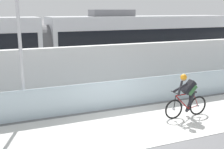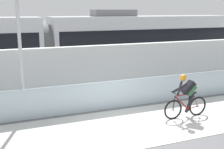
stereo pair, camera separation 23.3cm
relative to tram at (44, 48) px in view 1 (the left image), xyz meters
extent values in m
plane|color=slate|center=(1.94, -6.85, -1.89)|extent=(200.00, 200.00, 0.00)
cube|color=silver|center=(1.94, -6.85, -1.89)|extent=(32.00, 3.20, 0.01)
cube|color=silver|center=(1.94, -5.00, -1.33)|extent=(32.00, 0.05, 1.12)
cube|color=silver|center=(1.94, -3.20, -0.75)|extent=(32.00, 0.36, 2.29)
cube|color=#595654|center=(1.94, -0.72, -1.89)|extent=(32.00, 0.08, 0.01)
cube|color=#595654|center=(1.94, 0.72, -1.89)|extent=(32.00, 0.08, 0.01)
cube|color=#232326|center=(-2.22, 0.00, -1.53)|extent=(1.40, 1.88, 0.20)
cylinder|color=black|center=(-2.22, -0.72, -1.59)|extent=(0.60, 0.10, 0.60)
cylinder|color=black|center=(-2.22, 0.72, -1.59)|extent=(0.60, 0.10, 0.60)
cube|color=silver|center=(5.76, 0.00, 0.01)|extent=(11.00, 2.50, 3.10)
cube|color=black|center=(5.76, 0.00, 0.36)|extent=(10.56, 2.54, 1.04)
cube|color=#14724C|center=(5.76, 0.00, -1.36)|extent=(10.78, 2.53, 0.28)
cube|color=slate|center=(3.78, 0.00, 1.74)|extent=(2.40, 1.10, 0.36)
cube|color=#232326|center=(2.24, 0.00, -1.53)|extent=(1.40, 1.88, 0.20)
cylinder|color=black|center=(2.24, -0.72, -1.59)|extent=(0.60, 0.10, 0.60)
cylinder|color=black|center=(2.24, 0.72, -1.59)|extent=(0.60, 0.10, 0.60)
cube|color=#232326|center=(9.28, 0.00, -1.53)|extent=(1.40, 1.88, 0.20)
cylinder|color=black|center=(9.28, -0.72, -1.59)|extent=(0.60, 0.10, 0.60)
cylinder|color=black|center=(9.28, 0.72, -1.59)|extent=(0.60, 0.10, 0.60)
cube|color=black|center=(11.21, 0.00, 0.01)|extent=(0.16, 2.54, 2.94)
cylinder|color=#59595B|center=(0.01, 0.00, 0.01)|extent=(0.60, 2.30, 2.30)
torus|color=black|center=(3.33, -6.85, -1.53)|extent=(0.72, 0.06, 0.72)
cylinder|color=#99999E|center=(3.33, -6.85, -1.53)|extent=(0.07, 0.10, 0.07)
torus|color=black|center=(4.38, -6.85, -1.53)|extent=(0.72, 0.06, 0.72)
cylinder|color=#99999E|center=(4.38, -6.85, -1.53)|extent=(0.07, 0.10, 0.07)
cylinder|color=maroon|center=(3.67, -6.85, -1.32)|extent=(0.60, 0.04, 0.58)
cylinder|color=maroon|center=(4.05, -6.85, -1.30)|extent=(0.22, 0.04, 0.59)
cylinder|color=maroon|center=(3.76, -6.85, -1.03)|extent=(0.76, 0.04, 0.07)
cylinder|color=maroon|center=(4.17, -6.85, -1.56)|extent=(0.43, 0.03, 0.09)
cylinder|color=maroon|center=(4.26, -6.85, -1.27)|extent=(0.27, 0.02, 0.53)
cylinder|color=black|center=(3.36, -6.85, -1.29)|extent=(0.08, 0.03, 0.49)
cube|color=black|center=(4.14, -6.85, -0.99)|extent=(0.24, 0.10, 0.05)
cylinder|color=black|center=(3.38, -6.85, -0.94)|extent=(0.03, 0.58, 0.03)
cylinder|color=#262628|center=(3.96, -6.85, -1.59)|extent=(0.18, 0.02, 0.18)
cube|color=black|center=(3.92, -6.85, -0.78)|extent=(0.50, 0.28, 0.51)
cube|color=#336638|center=(4.01, -6.85, -0.87)|extent=(0.38, 0.30, 0.38)
sphere|color=#997051|center=(3.68, -6.85, -0.43)|extent=(0.20, 0.20, 0.20)
sphere|color=orange|center=(3.68, -6.85, -0.40)|extent=(0.23, 0.23, 0.23)
cylinder|color=black|center=(3.56, -6.85, -0.77)|extent=(0.44, 0.41, 0.41)
cylinder|color=black|center=(3.56, -6.85, -0.77)|extent=(0.44, 0.41, 0.41)
cylinder|color=black|center=(4.03, -6.85, -1.35)|extent=(0.29, 0.33, 0.80)
cylinder|color=black|center=(4.03, -6.85, -1.21)|extent=(0.29, 0.33, 0.54)
cylinder|color=gray|center=(-1.54, -4.70, -1.79)|extent=(0.24, 0.24, 0.20)
cylinder|color=silver|center=(-1.54, -4.70, 0.31)|extent=(0.12, 0.12, 4.20)
camera|label=1|loc=(-2.33, -14.78, 1.90)|focal=45.43mm
camera|label=2|loc=(-2.11, -14.87, 1.90)|focal=45.43mm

